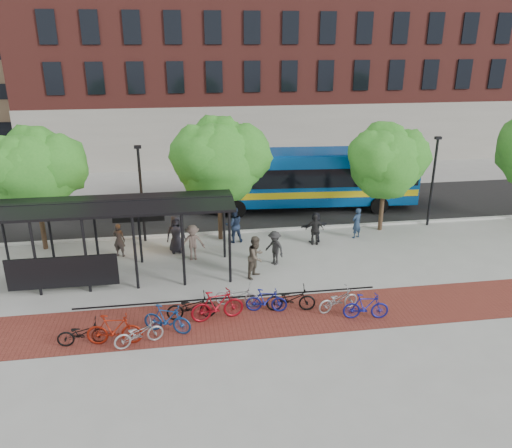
{
  "coord_description": "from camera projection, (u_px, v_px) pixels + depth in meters",
  "views": [
    {
      "loc": [
        -4.86,
        -21.61,
        10.12
      ],
      "look_at": [
        -1.42,
        0.99,
        1.6
      ],
      "focal_mm": 35.0,
      "sensor_mm": 36.0,
      "label": 1
    }
  ],
  "objects": [
    {
      "name": "asphalt_street",
      "position": [
        262.0,
        208.0,
        31.65
      ],
      "size": [
        160.0,
        8.0,
        0.01
      ],
      "primitive_type": "cube",
      "color": "black",
      "rests_on": "ground"
    },
    {
      "name": "pedestrian_7",
      "position": [
        357.0,
        223.0,
        26.71
      ],
      "size": [
        0.73,
        0.64,
        1.69
      ],
      "primitive_type": "imported",
      "rotation": [
        0.0,
        0.0,
        3.61
      ],
      "color": "#20324C",
      "rests_on": "ground"
    },
    {
      "name": "bus",
      "position": [
        305.0,
        176.0,
        30.96
      ],
      "size": [
        13.77,
        3.93,
        3.67
      ],
      "rotation": [
        0.0,
        0.0,
        -0.07
      ],
      "color": "#084896",
      "rests_on": "ground"
    },
    {
      "name": "curb",
      "position": [
        273.0,
        230.0,
        27.92
      ],
      "size": [
        160.0,
        0.25,
        0.12
      ],
      "primitive_type": "cube",
      "color": "#B7B7B2",
      "rests_on": "ground"
    },
    {
      "name": "bike_4",
      "position": [
        191.0,
        307.0,
        19.05
      ],
      "size": [
        1.93,
        0.73,
        1.0
      ],
      "primitive_type": "imported",
      "rotation": [
        0.0,
        0.0,
        1.61
      ],
      "color": "black",
      "rests_on": "ground"
    },
    {
      "name": "ground",
      "position": [
        288.0,
        260.0,
        24.24
      ],
      "size": [
        160.0,
        160.0,
        0.0
      ],
      "primitive_type": "plane",
      "color": "#9E9E99",
      "rests_on": "ground"
    },
    {
      "name": "bike_11",
      "position": [
        366.0,
        306.0,
        19.02
      ],
      "size": [
        1.81,
        0.73,
        1.06
      ],
      "primitive_type": "imported",
      "rotation": [
        0.0,
        0.0,
        1.43
      ],
      "color": "navy",
      "rests_on": "ground"
    },
    {
      "name": "pedestrian_9",
      "position": [
        275.0,
        248.0,
        23.56
      ],
      "size": [
        1.13,
        1.25,
        1.68
      ],
      "primitive_type": "imported",
      "rotation": [
        0.0,
        0.0,
        5.32
      ],
      "color": "#262626",
      "rests_on": "ground"
    },
    {
      "name": "tree_a",
      "position": [
        35.0,
        168.0,
        24.18
      ],
      "size": [
        4.9,
        4.0,
        6.18
      ],
      "color": "#382619",
      "rests_on": "ground"
    },
    {
      "name": "bike_10",
      "position": [
        338.0,
        300.0,
        19.62
      ],
      "size": [
        1.88,
        1.09,
        0.93
      ],
      "primitive_type": "imported",
      "rotation": [
        0.0,
        0.0,
        1.85
      ],
      "color": "gray",
      "rests_on": "ground"
    },
    {
      "name": "bus_shelter",
      "position": [
        108.0,
        214.0,
        21.6
      ],
      "size": [
        10.6,
        3.07,
        3.6
      ],
      "color": "black",
      "rests_on": "ground"
    },
    {
      "name": "pedestrian_4",
      "position": [
        315.0,
        229.0,
        25.91
      ],
      "size": [
        0.98,
        0.47,
        1.62
      ],
      "primitive_type": "imported",
      "rotation": [
        0.0,
        0.0,
        6.2
      ],
      "color": "#262626",
      "rests_on": "ground"
    },
    {
      "name": "tree_c",
      "position": [
        387.0,
        159.0,
        26.78
      ],
      "size": [
        4.66,
        3.8,
        5.92
      ],
      "color": "#382619",
      "rests_on": "ground"
    },
    {
      "name": "building_brick",
      "position": [
        337.0,
        40.0,
        46.24
      ],
      "size": [
        55.0,
        14.0,
        20.0
      ],
      "primitive_type": "cube",
      "color": "maroon",
      "rests_on": "ground"
    },
    {
      "name": "bike_7",
      "position": [
        266.0,
        300.0,
        19.53
      ],
      "size": [
        1.69,
        0.78,
        0.98
      ],
      "primitive_type": "imported",
      "rotation": [
        0.0,
        0.0,
        1.37
      ],
      "color": "navy",
      "rests_on": "ground"
    },
    {
      "name": "bike_8",
      "position": [
        291.0,
        299.0,
        19.61
      ],
      "size": [
        2.02,
        0.91,
        1.02
      ],
      "primitive_type": "imported",
      "rotation": [
        0.0,
        0.0,
        1.45
      ],
      "color": "black",
      "rests_on": "ground"
    },
    {
      "name": "brick_strip",
      "position": [
        264.0,
        317.0,
        19.32
      ],
      "size": [
        24.0,
        3.0,
        0.01
      ],
      "primitive_type": "cube",
      "color": "maroon",
      "rests_on": "ground"
    },
    {
      "name": "bike_2",
      "position": [
        139.0,
        333.0,
        17.41
      ],
      "size": [
        1.86,
        1.16,
        0.92
      ],
      "primitive_type": "imported",
      "rotation": [
        0.0,
        0.0,
        1.91
      ],
      "color": "#959496",
      "rests_on": "ground"
    },
    {
      "name": "lamp_post_left",
      "position": [
        141.0,
        191.0,
        25.63
      ],
      "size": [
        0.35,
        0.2,
        5.12
      ],
      "color": "black",
      "rests_on": "ground"
    },
    {
      "name": "pedestrian_2",
      "position": [
        234.0,
        225.0,
        26.12
      ],
      "size": [
        1.02,
        0.84,
        1.92
      ],
      "primitive_type": "imported",
      "rotation": [
        0.0,
        0.0,
        3.27
      ],
      "color": "#1C2943",
      "rests_on": "ground"
    },
    {
      "name": "bike_6",
      "position": [
        237.0,
        295.0,
        19.96
      ],
      "size": [
        1.92,
        1.11,
        0.95
      ],
      "primitive_type": "imported",
      "rotation": [
        0.0,
        0.0,
        1.29
      ],
      "color": "#A7A7AA",
      "rests_on": "ground"
    },
    {
      "name": "bike_3",
      "position": [
        167.0,
        319.0,
        18.12
      ],
      "size": [
        1.9,
        1.18,
        1.1
      ],
      "primitive_type": "imported",
      "rotation": [
        0.0,
        0.0,
        1.18
      ],
      "color": "navy",
      "rests_on": "ground"
    },
    {
      "name": "bike_rack_rail",
      "position": [
        229.0,
        308.0,
        19.98
      ],
      "size": [
        12.0,
        0.05,
        0.95
      ],
      "primitive_type": "cube",
      "color": "black",
      "rests_on": "ground"
    },
    {
      "name": "pedestrian_8",
      "position": [
        256.0,
        257.0,
        22.26
      ],
      "size": [
        1.18,
        1.2,
        1.95
      ],
      "primitive_type": "imported",
      "rotation": [
        0.0,
        0.0,
        0.87
      ],
      "color": "#50473C",
      "rests_on": "ground"
    },
    {
      "name": "lamp_post_right",
      "position": [
        433.0,
        179.0,
        27.88
      ],
      "size": [
        0.35,
        0.2,
        5.12
      ],
      "color": "black",
      "rests_on": "ground"
    },
    {
      "name": "pedestrian_1",
      "position": [
        119.0,
        240.0,
        24.43
      ],
      "size": [
        0.72,
        0.59,
        1.71
      ],
      "primitive_type": "imported",
      "rotation": [
        0.0,
        0.0,
        2.81
      ],
      "color": "#3A322F",
      "rests_on": "ground"
    },
    {
      "name": "tree_b",
      "position": [
        220.0,
        157.0,
        25.37
      ],
      "size": [
        5.15,
        4.2,
        6.47
      ],
      "color": "#382619",
      "rests_on": "ground"
    },
    {
      "name": "bike_0",
      "position": [
        82.0,
        333.0,
        17.43
      ],
      "size": [
        1.77,
        0.71,
        0.91
      ],
      "primitive_type": "imported",
      "rotation": [
        0.0,
        0.0,
        1.63
      ],
      "color": "black",
      "rests_on": "ground"
    },
    {
      "name": "pedestrian_5",
      "position": [
        315.0,
        227.0,
        26.13
      ],
      "size": [
        1.62,
        0.85,
        1.66
      ],
      "primitive_type": "imported",
      "rotation": [
        0.0,
        0.0,
        3.38
      ],
      "color": "black",
      "rests_on": "ground"
    },
    {
      "name": "bike_1",
      "position": [
        114.0,
        329.0,
        17.4
      ],
      "size": [
        2.0,
        0.74,
        1.18
      ],
      "primitive_type": "imported",
      "rotation": [
        0.0,
        0.0,
        1.48
      ],
      "color": "maroon",
      "rests_on": "ground"
    },
    {
      "name": "pedestrian_3",
      "position": [
        193.0,
        243.0,
        24.03
      ],
      "size": [
        1.18,
        0.72,
        1.78
      ],
      "primitive_type": "imported",
      "rotation": [
        0.0,
        0.0,
        0.05
      ],
      "color": "brown",
      "rests_on": "ground"
    },
    {
      "name": "pedestrian_0",
      "position": [
        176.0,
        234.0,
        24.86
      ],
      "size": [
        1.01,
        0.71,
        1.95
      ],
      "primitive_type": "imported",
      "rotation": [
        0.0,
        0.0,
        0.1
      ],
      "color": "black",
      "rests_on": "ground"
    },
    {
      "name": "bike_5",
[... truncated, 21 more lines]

